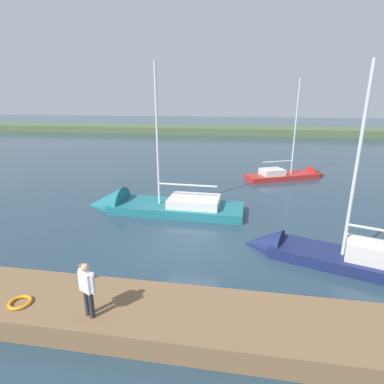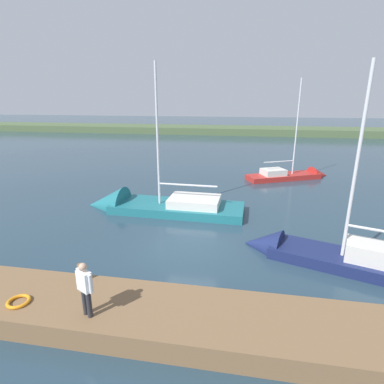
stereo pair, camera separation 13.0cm
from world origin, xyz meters
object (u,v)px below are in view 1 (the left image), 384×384
(sailboat_outer_mooring, at_px, (148,208))
(person_on_dock, at_px, (87,287))
(life_ring_buoy, at_px, (20,302))
(sailboat_far_right, at_px, (329,258))
(sailboat_mid_channel, at_px, (293,177))
(mooring_post_near, at_px, (82,273))

(sailboat_outer_mooring, xyz_separation_m, person_on_dock, (-1.48, 9.95, 1.49))
(life_ring_buoy, relative_size, sailboat_far_right, 0.08)
(life_ring_buoy, height_order, sailboat_mid_channel, sailboat_mid_channel)
(mooring_post_near, height_order, person_on_dock, person_on_dock)
(mooring_post_near, bearing_deg, sailboat_far_right, -156.16)
(life_ring_buoy, bearing_deg, person_on_dock, 176.61)
(sailboat_far_right, distance_m, person_on_dock, 9.37)
(sailboat_outer_mooring, relative_size, person_on_dock, 5.93)
(sailboat_far_right, bearing_deg, mooring_post_near, 42.55)
(mooring_post_near, relative_size, sailboat_far_right, 0.07)
(mooring_post_near, bearing_deg, life_ring_buoy, 47.91)
(life_ring_buoy, height_order, sailboat_far_right, sailboat_far_right)
(mooring_post_near, bearing_deg, sailboat_mid_channel, -117.48)
(life_ring_buoy, relative_size, person_on_dock, 0.41)
(life_ring_buoy, distance_m, person_on_dock, 2.42)
(sailboat_mid_channel, xyz_separation_m, sailboat_far_right, (0.60, 13.90, 0.06))
(sailboat_mid_channel, bearing_deg, sailboat_far_right, -117.82)
(life_ring_buoy, distance_m, sailboat_mid_channel, 21.75)
(life_ring_buoy, xyz_separation_m, person_on_dock, (-2.26, 0.13, 0.87))
(mooring_post_near, relative_size, sailboat_outer_mooring, 0.06)
(sailboat_mid_channel, bearing_deg, person_on_dock, -138.45)
(sailboat_mid_channel, bearing_deg, sailboat_outer_mooring, -161.60)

